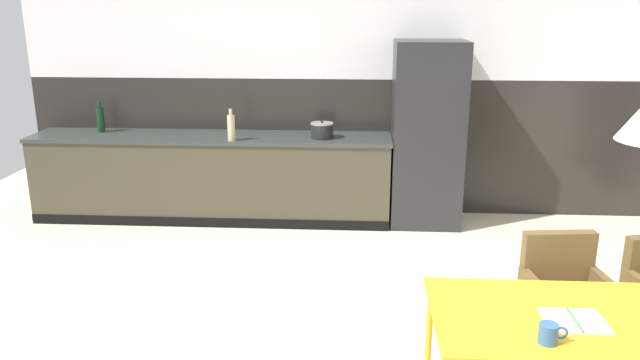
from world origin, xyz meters
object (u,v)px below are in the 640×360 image
(open_book, at_px, (574,321))
(bottle_wine_green, at_px, (231,127))
(mug_dark_espresso, at_px, (549,333))
(cooking_pot, at_px, (322,130))
(dining_table, at_px, (628,326))
(bottle_vinegar_dark, at_px, (101,119))
(refrigerator_column, at_px, (427,135))
(armchair_facing_counter, at_px, (564,284))

(open_book, xyz_separation_m, bottle_wine_green, (-2.28, 3.12, 0.29))
(mug_dark_espresso, height_order, cooking_pot, cooking_pot)
(dining_table, xyz_separation_m, mug_dark_espresso, (-0.46, -0.25, 0.09))
(dining_table, height_order, bottle_vinegar_dark, bottle_vinegar_dark)
(bottle_wine_green, xyz_separation_m, bottle_vinegar_dark, (-1.44, 0.33, 0.00))
(refrigerator_column, distance_m, dining_table, 3.36)
(dining_table, distance_m, bottle_wine_green, 4.00)
(open_book, bearing_deg, cooking_pot, 113.08)
(refrigerator_column, relative_size, cooking_pot, 8.13)
(open_book, relative_size, mug_dark_espresso, 2.17)
(cooking_pot, distance_m, bottle_vinegar_dark, 2.33)
(mug_dark_espresso, xyz_separation_m, bottle_vinegar_dark, (-3.54, 3.64, 0.25))
(bottle_vinegar_dark, bearing_deg, armchair_facing_counter, -33.07)
(bottle_vinegar_dark, bearing_deg, bottle_wine_green, -12.79)
(mug_dark_espresso, bearing_deg, dining_table, 28.56)
(dining_table, relative_size, mug_dark_espresso, 14.44)
(refrigerator_column, height_order, mug_dark_espresso, refrigerator_column)
(refrigerator_column, distance_m, armchair_facing_counter, 2.59)
(mug_dark_espresso, distance_m, cooking_pot, 3.69)
(armchair_facing_counter, xyz_separation_m, mug_dark_espresso, (-0.43, -1.06, 0.26))
(open_book, distance_m, cooking_pot, 3.57)
(bottle_wine_green, relative_size, bottle_vinegar_dark, 0.98)
(refrigerator_column, distance_m, bottle_vinegar_dark, 3.37)
(open_book, bearing_deg, bottle_wine_green, 126.14)
(cooking_pot, bearing_deg, bottle_wine_green, -169.35)
(refrigerator_column, distance_m, cooking_pot, 1.05)
(refrigerator_column, bearing_deg, mug_dark_espresso, -87.26)
(bottle_wine_green, bearing_deg, armchair_facing_counter, -41.78)
(dining_table, xyz_separation_m, open_book, (-0.28, -0.05, 0.05))
(cooking_pot, bearing_deg, bottle_vinegar_dark, 176.00)
(mug_dark_espresso, bearing_deg, refrigerator_column, 92.74)
(refrigerator_column, bearing_deg, open_book, -84.02)
(dining_table, bearing_deg, bottle_wine_green, 129.81)
(open_book, xyz_separation_m, cooking_pot, (-1.40, 3.28, 0.23))
(dining_table, relative_size, bottle_vinegar_dark, 5.93)
(refrigerator_column, bearing_deg, bottle_vinegar_dark, 178.36)
(armchair_facing_counter, relative_size, bottle_wine_green, 2.59)
(refrigerator_column, distance_m, open_book, 3.37)
(armchair_facing_counter, distance_m, open_book, 0.92)
(bottle_wine_green, height_order, bottle_vinegar_dark, bottle_vinegar_dark)
(open_book, distance_m, mug_dark_espresso, 0.27)
(dining_table, distance_m, armchair_facing_counter, 0.83)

